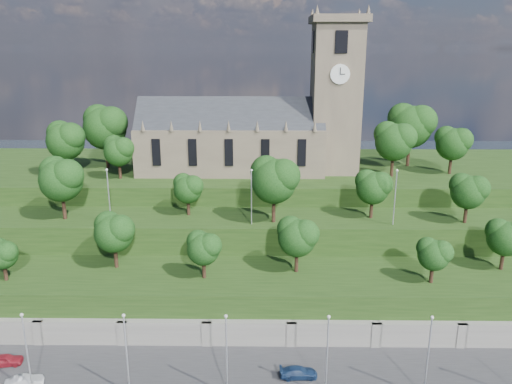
{
  "coord_description": "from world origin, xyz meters",
  "views": [
    {
      "loc": [
        1.47,
        -40.69,
        35.94
      ],
      "look_at": [
        0.59,
        30.0,
        15.59
      ],
      "focal_mm": 35.0,
      "sensor_mm": 36.0,
      "label": 1
    }
  ],
  "objects_px": {
    "car_left": "(5,360)",
    "car_middle": "(24,382)",
    "church": "(258,129)",
    "car_right": "(298,372)"
  },
  "relations": [
    {
      "from": "church",
      "to": "car_middle",
      "type": "distance_m",
      "value": 52.83
    },
    {
      "from": "car_left",
      "to": "church",
      "type": "bearing_deg",
      "value": -46.71
    },
    {
      "from": "church",
      "to": "car_left",
      "type": "bearing_deg",
      "value": -125.58
    },
    {
      "from": "car_left",
      "to": "car_middle",
      "type": "relative_size",
      "value": 1.0
    },
    {
      "from": "church",
      "to": "car_middle",
      "type": "bearing_deg",
      "value": -119.37
    },
    {
      "from": "car_left",
      "to": "car_middle",
      "type": "height_order",
      "value": "car_left"
    },
    {
      "from": "car_left",
      "to": "car_middle",
      "type": "bearing_deg",
      "value": -144.79
    },
    {
      "from": "church",
      "to": "car_middle",
      "type": "relative_size",
      "value": 10.3
    },
    {
      "from": "car_left",
      "to": "car_right",
      "type": "height_order",
      "value": "car_left"
    },
    {
      "from": "car_left",
      "to": "car_middle",
      "type": "xyz_separation_m",
      "value": [
        3.87,
        -3.7,
        -0.02
      ]
    }
  ]
}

